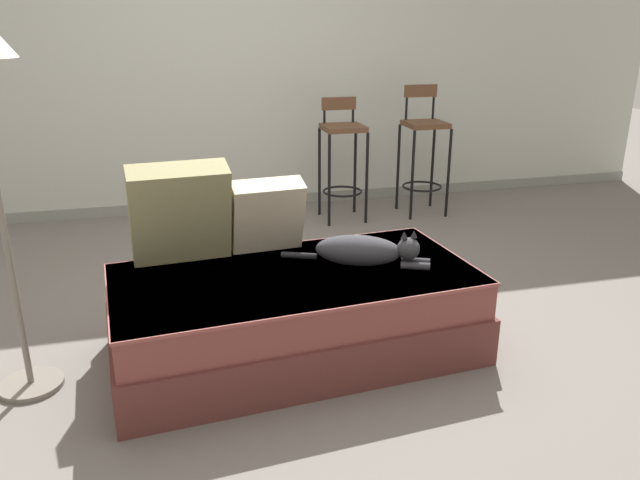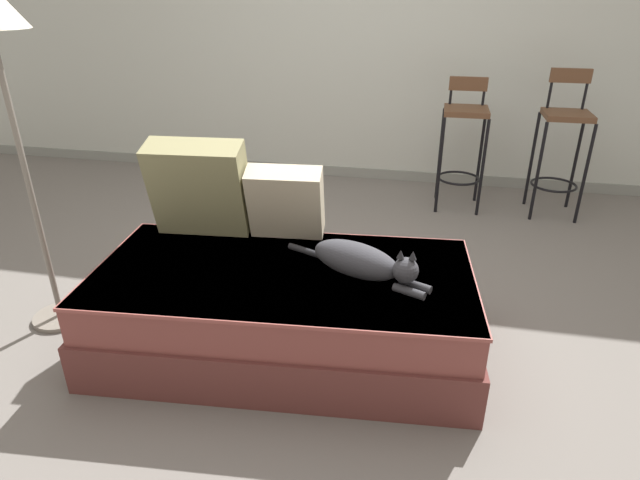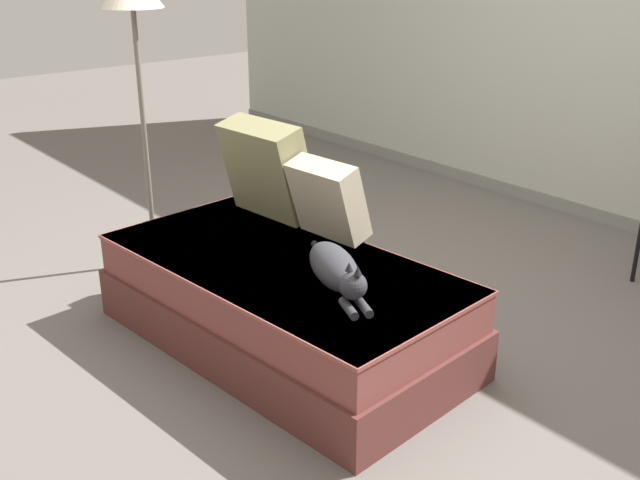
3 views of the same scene
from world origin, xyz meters
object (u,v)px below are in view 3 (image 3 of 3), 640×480
at_px(throw_pillow_corner, 267,169).
at_px(floor_lamp, 134,16).
at_px(throw_pillow_middle, 328,199).
at_px(cat, 336,269).
at_px(couch, 282,302).

height_order(throw_pillow_corner, floor_lamp, floor_lamp).
distance_m(throw_pillow_corner, throw_pillow_middle, 0.44).
bearing_deg(cat, couch, -177.17).
height_order(couch, floor_lamp, floor_lamp).
height_order(throw_pillow_middle, floor_lamp, floor_lamp).
bearing_deg(throw_pillow_corner, floor_lamp, -157.27).
xyz_separation_m(throw_pillow_corner, cat, (0.86, -0.28, -0.18)).
xyz_separation_m(couch, floor_lamp, (-1.22, -0.00, 1.17)).
bearing_deg(throw_pillow_middle, floor_lamp, -163.65).
relative_size(throw_pillow_middle, cat, 0.56).
bearing_deg(couch, cat, 2.83).
height_order(couch, throw_pillow_corner, throw_pillow_corner).
relative_size(couch, throw_pillow_middle, 4.65).
bearing_deg(floor_lamp, throw_pillow_corner, 22.73).
xyz_separation_m(couch, throw_pillow_corner, (-0.51, 0.30, 0.46)).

